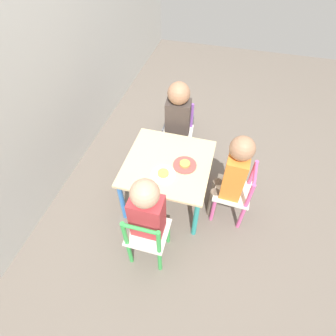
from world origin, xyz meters
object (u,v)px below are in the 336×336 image
at_px(child_front, 232,173).
at_px(plate_front, 185,165).
at_px(chair_pink, 235,194).
at_px(child_left, 148,213).
at_px(child_right, 178,117).
at_px(storage_bin, 178,127).
at_px(chair_green, 147,237).
at_px(chair_purple, 178,133).
at_px(plate_left, 163,174).
at_px(kids_table, 168,167).

xyz_separation_m(child_front, plate_front, (0.02, 0.34, -0.03)).
distance_m(chair_pink, child_left, 0.71).
distance_m(child_left, child_front, 0.64).
bearing_deg(plate_front, child_right, 19.86).
relative_size(plate_front, storage_bin, 0.51).
relative_size(chair_green, child_right, 0.67).
height_order(chair_pink, child_front, child_front).
relative_size(chair_pink, child_left, 0.69).
bearing_deg(chair_pink, child_left, -47.33).
bearing_deg(plate_front, chair_purple, 18.29).
bearing_deg(child_left, chair_green, 90.00).
distance_m(child_left, storage_bin, 1.35).
height_order(chair_green, plate_left, chair_green).
bearing_deg(chair_purple, kids_table, -90.00).
bearing_deg(plate_left, chair_green, -179.73).
distance_m(chair_purple, child_left, 1.00).
height_order(chair_green, storage_bin, chair_green).
bearing_deg(child_right, child_left, -92.46).
bearing_deg(chair_pink, storage_bin, -140.79).
bearing_deg(child_front, child_left, -43.70).
relative_size(kids_table, chair_pink, 1.17).
xyz_separation_m(chair_pink, child_left, (-0.44, 0.52, 0.20)).
height_order(chair_purple, child_front, child_front).
bearing_deg(chair_pink, kids_table, -90.00).
xyz_separation_m(child_right, storage_bin, (0.36, 0.07, -0.42)).
relative_size(chair_pink, chair_purple, 1.00).
xyz_separation_m(chair_purple, child_right, (-0.06, -0.01, 0.22)).
xyz_separation_m(chair_green, child_left, (0.06, 0.00, 0.20)).
xyz_separation_m(plate_left, storage_bin, (0.95, 0.11, -0.37)).
relative_size(child_left, child_front, 0.97).
xyz_separation_m(chair_green, storage_bin, (1.35, 0.11, -0.19)).
distance_m(chair_pink, storage_bin, 1.08).
relative_size(chair_purple, plate_left, 3.07).
distance_m(chair_pink, child_right, 0.78).
bearing_deg(child_front, storage_bin, -143.39).
bearing_deg(storage_bin, child_right, -169.10).
xyz_separation_m(plate_front, storage_bin, (0.83, 0.24, -0.37)).
xyz_separation_m(chair_green, plate_left, (0.40, 0.00, 0.18)).
height_order(chair_purple, storage_bin, chair_purple).
height_order(chair_pink, child_right, child_right).
xyz_separation_m(child_front, storage_bin, (0.85, 0.57, -0.41)).
xyz_separation_m(chair_green, child_right, (0.98, 0.04, 0.22)).
bearing_deg(plate_front, kids_table, 90.00).
height_order(child_front, child_right, child_front).
distance_m(child_right, storage_bin, 0.56).
bearing_deg(child_front, chair_pink, 90.00).
xyz_separation_m(child_front, plate_left, (-0.11, 0.46, -0.03)).
bearing_deg(kids_table, storage_bin, 7.69).
bearing_deg(child_left, chair_purple, -87.39).
bearing_deg(child_front, child_right, -131.26).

